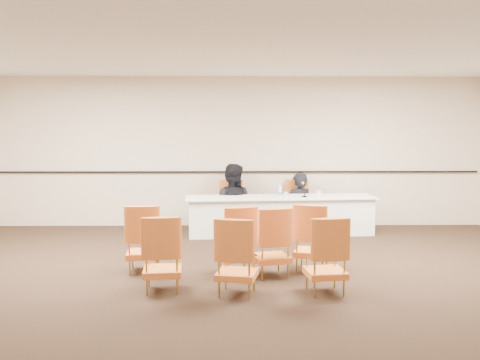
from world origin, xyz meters
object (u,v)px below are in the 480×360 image
panelist_main_chair (299,204)px  aud_chair_back_right (325,254)px  panelist_second (232,209)px  aud_chair_front_left (144,238)px  aud_chair_front_right (312,237)px  water_bottle (280,191)px  aud_chair_extra (271,241)px  drinking_glass (286,194)px  panelist_second_chair (232,205)px  coffee_cup (319,194)px  aud_chair_back_mid (237,256)px  microphone (305,190)px  panelist_main (299,213)px  aud_chair_back_left (162,253)px  aud_chair_front_mid (236,240)px  panel_table (280,215)px

panelist_main_chair → aud_chair_back_right: (-0.18, -4.11, 0.00)m
panelist_second → aud_chair_front_left: size_ratio=1.86×
aud_chair_front_right → aud_chair_back_right: bearing=-71.2°
water_bottle → aud_chair_back_right: 3.53m
panelist_second → aud_chair_extra: panelist_second is taller
drinking_glass → aud_chair_extra: size_ratio=0.11×
panelist_second_chair → coffee_cup: (1.61, -0.56, 0.29)m
drinking_glass → aud_chair_back_mid: size_ratio=0.11×
aud_chair_back_right → aud_chair_extra: (-0.61, 0.73, 0.00)m
panelist_second → microphone: size_ratio=6.34×
panelist_second → water_bottle: bearing=164.7°
panelist_second_chair → aud_chair_back_mid: size_ratio=1.00×
panelist_main_chair → microphone: microphone is taller
microphone → aud_chair_back_mid: bearing=-115.4°
panelist_main → aud_chair_back_left: bearing=43.1°
panelist_second → water_bottle: panelist_second is taller
microphone → aud_chair_front_mid: bearing=-121.4°
panel_table → water_bottle: bearing=-112.5°
drinking_glass → aud_chair_back_right: bearing=-87.7°
aud_chair_back_mid → aud_chair_extra: size_ratio=1.00×
panelist_main_chair → aud_chair_back_mid: same height
water_bottle → drinking_glass: size_ratio=2.36×
panel_table → panelist_second_chair: bearing=148.3°
aud_chair_front_left → aud_chair_back_left: size_ratio=1.00×
aud_chair_front_mid → aud_chair_extra: bearing=-33.6°
drinking_glass → panel_table: bearing=151.9°
panelist_main_chair → aud_chair_back_right: 4.12m
aud_chair_front_right → aud_chair_back_mid: 1.52m
aud_chair_front_right → aud_chair_extra: (-0.60, -0.31, 0.00)m
panel_table → aud_chair_front_right: 2.52m
panel_table → panelist_main_chair: (0.41, 0.57, 0.12)m
panelist_second → aud_chair_front_mid: bearing=105.2°
panelist_second_chair → microphone: (1.35, -0.52, 0.37)m
water_bottle → aud_chair_front_left: (-2.11, -2.52, -0.35)m
panelist_main → aud_chair_back_right: 4.12m
microphone → aud_chair_back_left: (-2.20, -3.39, -0.37)m
panel_table → panelist_main: (0.41, 0.57, -0.04)m
water_bottle → aud_chair_extra: size_ratio=0.25×
aud_chair_back_mid → panelist_second: bearing=102.6°
aud_chair_front_left → aud_chair_back_right: (2.36, -0.99, 0.00)m
panelist_main_chair → water_bottle: panelist_main_chair is taller
aud_chair_front_mid → aud_chair_back_left: size_ratio=1.00×
aud_chair_back_mid → aud_chair_front_left: bearing=152.7°
aud_chair_front_right → aud_chair_back_left: size_ratio=1.00×
aud_chair_front_mid → water_bottle: bearing=53.9°
coffee_cup → aud_chair_front_left: aud_chair_front_left is taller
water_bottle → panelist_second_chair: bearing=150.7°
aud_chair_back_mid → aud_chair_front_mid: bearing=101.7°
panelist_second → panelist_second_chair: bearing=13.9°
microphone → aud_chair_back_right: 3.51m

